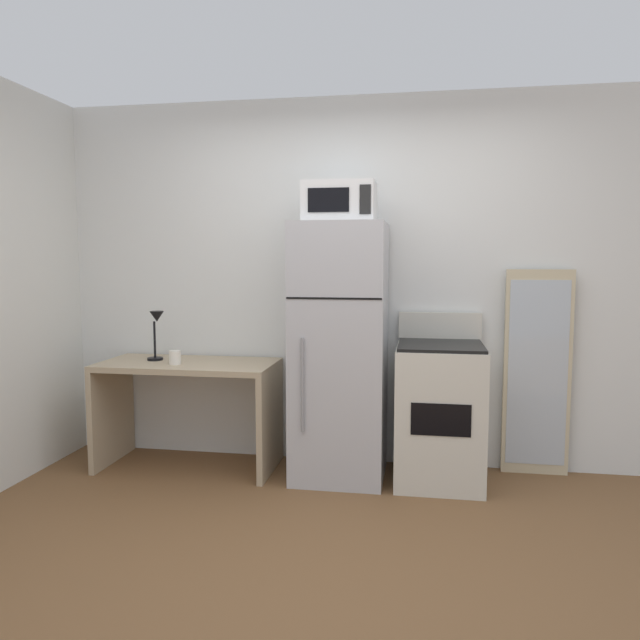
{
  "coord_description": "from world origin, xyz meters",
  "views": [
    {
      "loc": [
        0.46,
        -2.61,
        1.46
      ],
      "look_at": [
        -0.18,
        1.1,
        1.09
      ],
      "focal_mm": 33.75,
      "sensor_mm": 36.0,
      "label": 1
    }
  ],
  "objects_px": {
    "desk": "(189,393)",
    "oven_range": "(439,412)",
    "coffee_mug": "(175,357)",
    "leaning_mirror": "(537,373)",
    "refrigerator": "(340,352)",
    "microwave": "(340,202)",
    "desk_lamp": "(156,327)"
  },
  "relations": [
    {
      "from": "desk_lamp",
      "to": "microwave",
      "type": "height_order",
      "value": "microwave"
    },
    {
      "from": "coffee_mug",
      "to": "desk_lamp",
      "type": "bearing_deg",
      "value": 146.56
    },
    {
      "from": "desk_lamp",
      "to": "coffee_mug",
      "type": "relative_size",
      "value": 3.72
    },
    {
      "from": "refrigerator",
      "to": "microwave",
      "type": "xyz_separation_m",
      "value": [
        0.0,
        -0.02,
        0.98
      ]
    },
    {
      "from": "coffee_mug",
      "to": "desk",
      "type": "bearing_deg",
      "value": 62.72
    },
    {
      "from": "desk",
      "to": "microwave",
      "type": "height_order",
      "value": "microwave"
    },
    {
      "from": "desk_lamp",
      "to": "refrigerator",
      "type": "height_order",
      "value": "refrigerator"
    },
    {
      "from": "microwave",
      "to": "leaning_mirror",
      "type": "xyz_separation_m",
      "value": [
        1.31,
        0.28,
        -1.13
      ]
    },
    {
      "from": "oven_range",
      "to": "leaning_mirror",
      "type": "distance_m",
      "value": 0.74
    },
    {
      "from": "microwave",
      "to": "desk",
      "type": "bearing_deg",
      "value": 178.72
    },
    {
      "from": "desk",
      "to": "oven_range",
      "type": "bearing_deg",
      "value": 0.08
    },
    {
      "from": "coffee_mug",
      "to": "leaning_mirror",
      "type": "bearing_deg",
      "value": 8.36
    },
    {
      "from": "refrigerator",
      "to": "coffee_mug",
      "type": "bearing_deg",
      "value": -175.01
    },
    {
      "from": "desk_lamp",
      "to": "refrigerator",
      "type": "bearing_deg",
      "value": -1.14
    },
    {
      "from": "desk_lamp",
      "to": "oven_range",
      "type": "xyz_separation_m",
      "value": [
        1.98,
        -0.02,
        -0.52
      ]
    },
    {
      "from": "refrigerator",
      "to": "oven_range",
      "type": "relative_size",
      "value": 1.55
    },
    {
      "from": "leaning_mirror",
      "to": "oven_range",
      "type": "bearing_deg",
      "value": -158.66
    },
    {
      "from": "desk",
      "to": "microwave",
      "type": "relative_size",
      "value": 2.66
    },
    {
      "from": "refrigerator",
      "to": "oven_range",
      "type": "xyz_separation_m",
      "value": [
        0.66,
        0.01,
        -0.39
      ]
    },
    {
      "from": "coffee_mug",
      "to": "leaning_mirror",
      "type": "height_order",
      "value": "leaning_mirror"
    },
    {
      "from": "desk_lamp",
      "to": "leaning_mirror",
      "type": "height_order",
      "value": "leaning_mirror"
    },
    {
      "from": "microwave",
      "to": "oven_range",
      "type": "bearing_deg",
      "value": 2.28
    },
    {
      "from": "microwave",
      "to": "refrigerator",
      "type": "bearing_deg",
      "value": 90.33
    },
    {
      "from": "microwave",
      "to": "coffee_mug",
      "type": "bearing_deg",
      "value": -176.08
    },
    {
      "from": "desk",
      "to": "microwave",
      "type": "xyz_separation_m",
      "value": [
        1.07,
        -0.02,
        1.31
      ]
    },
    {
      "from": "desk",
      "to": "oven_range",
      "type": "relative_size",
      "value": 1.11
    },
    {
      "from": "microwave",
      "to": "oven_range",
      "type": "height_order",
      "value": "microwave"
    },
    {
      "from": "desk",
      "to": "coffee_mug",
      "type": "relative_size",
      "value": 12.87
    },
    {
      "from": "refrigerator",
      "to": "oven_range",
      "type": "distance_m",
      "value": 0.76
    },
    {
      "from": "desk",
      "to": "refrigerator",
      "type": "height_order",
      "value": "refrigerator"
    },
    {
      "from": "microwave",
      "to": "leaning_mirror",
      "type": "distance_m",
      "value": 1.76
    },
    {
      "from": "desk",
      "to": "desk_lamp",
      "type": "relative_size",
      "value": 3.46
    }
  ]
}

